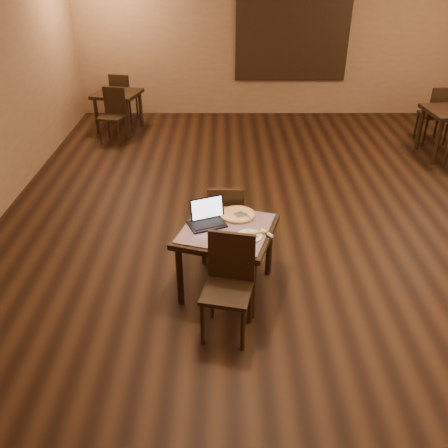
{
  "coord_description": "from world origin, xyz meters",
  "views": [
    {
      "loc": [
        -0.92,
        -5.4,
        3.23
      ],
      "look_at": [
        -0.92,
        -1.36,
        0.85
      ],
      "focal_mm": 38.0,
      "sensor_mm": 36.0,
      "label": 1
    }
  ],
  "objects_px": {
    "chair_main_far": "(226,217)",
    "other_table_b_chair_near": "(113,112)",
    "other_table_a_chair_far": "(437,112)",
    "pizza_pan": "(238,216)",
    "chair_main_near": "(229,279)",
    "tiled_table": "(227,236)",
    "other_table_b": "(118,99)",
    "other_table_b_chair_far": "(123,95)",
    "laptop": "(207,217)"
  },
  "relations": [
    {
      "from": "other_table_a_chair_far",
      "to": "other_table_b_chair_near",
      "type": "relative_size",
      "value": 1.08
    },
    {
      "from": "laptop",
      "to": "other_table_b",
      "type": "distance_m",
      "value": 5.39
    },
    {
      "from": "pizza_pan",
      "to": "other_table_b_chair_near",
      "type": "relative_size",
      "value": 0.38
    },
    {
      "from": "other_table_b_chair_near",
      "to": "tiled_table",
      "type": "bearing_deg",
      "value": -52.4
    },
    {
      "from": "tiled_table",
      "to": "other_table_b",
      "type": "xyz_separation_m",
      "value": [
        -2.11,
        5.15,
        -0.02
      ]
    },
    {
      "from": "chair_main_far",
      "to": "laptop",
      "type": "xyz_separation_m",
      "value": [
        -0.2,
        -0.51,
        0.3
      ]
    },
    {
      "from": "tiled_table",
      "to": "laptop",
      "type": "xyz_separation_m",
      "value": [
        -0.2,
        0.11,
        0.17
      ]
    },
    {
      "from": "other_table_b_chair_far",
      "to": "chair_main_near",
      "type": "bearing_deg",
      "value": 121.74
    },
    {
      "from": "other_table_b_chair_far",
      "to": "tiled_table",
      "type": "bearing_deg",
      "value": 123.42
    },
    {
      "from": "laptop",
      "to": "pizza_pan",
      "type": "relative_size",
      "value": 1.15
    },
    {
      "from": "tiled_table",
      "to": "chair_main_far",
      "type": "xyz_separation_m",
      "value": [
        -0.0,
        0.62,
        -0.13
      ]
    },
    {
      "from": "chair_main_near",
      "to": "laptop",
      "type": "relative_size",
      "value": 2.34
    },
    {
      "from": "pizza_pan",
      "to": "other_table_b",
      "type": "height_order",
      "value": "pizza_pan"
    },
    {
      "from": "pizza_pan",
      "to": "other_table_a_chair_far",
      "type": "relative_size",
      "value": 0.35
    },
    {
      "from": "other_table_a_chair_far",
      "to": "laptop",
      "type": "bearing_deg",
      "value": 42.95
    },
    {
      "from": "chair_main_near",
      "to": "other_table_b_chair_far",
      "type": "bearing_deg",
      "value": 121.17
    },
    {
      "from": "other_table_b_chair_far",
      "to": "laptop",
      "type": "bearing_deg",
      "value": 121.97
    },
    {
      "from": "other_table_a_chair_far",
      "to": "other_table_b",
      "type": "height_order",
      "value": "other_table_a_chair_far"
    },
    {
      "from": "chair_main_near",
      "to": "chair_main_far",
      "type": "bearing_deg",
      "value": 103.44
    },
    {
      "from": "chair_main_far",
      "to": "other_table_b_chair_near",
      "type": "relative_size",
      "value": 0.95
    },
    {
      "from": "laptop",
      "to": "other_table_b_chair_far",
      "type": "bearing_deg",
      "value": 86.36
    },
    {
      "from": "other_table_a_chair_far",
      "to": "other_table_b_chair_near",
      "type": "xyz_separation_m",
      "value": [
        -5.99,
        0.17,
        -0.05
      ]
    },
    {
      "from": "other_table_b_chair_near",
      "to": "other_table_b_chair_far",
      "type": "xyz_separation_m",
      "value": [
        -0.04,
        1.16,
        0.0
      ]
    },
    {
      "from": "pizza_pan",
      "to": "other_table_a_chair_far",
      "type": "bearing_deg",
      "value": 47.75
    },
    {
      "from": "chair_main_far",
      "to": "tiled_table",
      "type": "bearing_deg",
      "value": 91.56
    },
    {
      "from": "chair_main_far",
      "to": "other_table_b",
      "type": "bearing_deg",
      "value": -63.68
    },
    {
      "from": "laptop",
      "to": "tiled_table",
      "type": "bearing_deg",
      "value": -50.94
    },
    {
      "from": "pizza_pan",
      "to": "other_table_b",
      "type": "distance_m",
      "value": 5.39
    },
    {
      "from": "other_table_a_chair_far",
      "to": "other_table_b_chair_far",
      "type": "height_order",
      "value": "other_table_a_chair_far"
    },
    {
      "from": "pizza_pan",
      "to": "other_table_b_chair_near",
      "type": "xyz_separation_m",
      "value": [
        -2.21,
        4.33,
        -0.21
      ]
    },
    {
      "from": "other_table_b",
      "to": "laptop",
      "type": "bearing_deg",
      "value": -56.22
    },
    {
      "from": "tiled_table",
      "to": "pizza_pan",
      "type": "xyz_separation_m",
      "value": [
        0.12,
        0.24,
        0.11
      ]
    },
    {
      "from": "chair_main_near",
      "to": "other_table_b",
      "type": "distance_m",
      "value": 6.14
    },
    {
      "from": "chair_main_far",
      "to": "pizza_pan",
      "type": "bearing_deg",
      "value": 109.28
    },
    {
      "from": "tiled_table",
      "to": "pizza_pan",
      "type": "height_order",
      "value": "pizza_pan"
    },
    {
      "from": "tiled_table",
      "to": "chair_main_near",
      "type": "distance_m",
      "value": 0.62
    },
    {
      "from": "chair_main_near",
      "to": "chair_main_far",
      "type": "distance_m",
      "value": 1.23
    },
    {
      "from": "other_table_a_chair_far",
      "to": "pizza_pan",
      "type": "bearing_deg",
      "value": 44.38
    },
    {
      "from": "tiled_table",
      "to": "other_table_b",
      "type": "distance_m",
      "value": 5.56
    },
    {
      "from": "laptop",
      "to": "other_table_a_chair_far",
      "type": "relative_size",
      "value": 0.4
    },
    {
      "from": "chair_main_near",
      "to": "pizza_pan",
      "type": "xyz_separation_m",
      "value": [
        0.1,
        0.85,
        0.2
      ]
    },
    {
      "from": "chair_main_near",
      "to": "other_table_b",
      "type": "xyz_separation_m",
      "value": [
        -2.13,
        5.76,
        0.06
      ]
    },
    {
      "from": "chair_main_near",
      "to": "pizza_pan",
      "type": "height_order",
      "value": "chair_main_near"
    },
    {
      "from": "laptop",
      "to": "other_table_a_chair_far",
      "type": "distance_m",
      "value": 5.94
    },
    {
      "from": "chair_main_near",
      "to": "laptop",
      "type": "height_order",
      "value": "same"
    },
    {
      "from": "chair_main_near",
      "to": "other_table_b",
      "type": "height_order",
      "value": "chair_main_near"
    },
    {
      "from": "chair_main_near",
      "to": "other_table_b_chair_near",
      "type": "distance_m",
      "value": 5.59
    },
    {
      "from": "tiled_table",
      "to": "chair_main_far",
      "type": "bearing_deg",
      "value": 107.26
    },
    {
      "from": "other_table_a_chair_far",
      "to": "chair_main_near",
      "type": "bearing_deg",
      "value": 48.9
    },
    {
      "from": "laptop",
      "to": "other_table_b_chair_near",
      "type": "relative_size",
      "value": 0.44
    }
  ]
}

